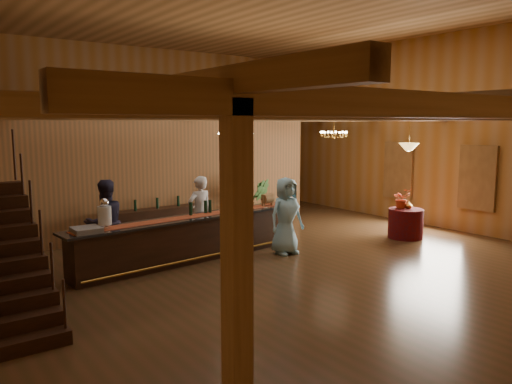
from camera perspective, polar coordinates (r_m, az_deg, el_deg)
floor at (r=11.52m, az=1.14°, el=-7.25°), size 14.00×14.00×0.00m
ceiling at (r=11.40m, az=1.22°, el=20.51°), size 14.00×14.00×0.00m
wall_back at (r=17.22m, az=-13.20°, el=6.81°), size 12.00×0.10×5.50m
wall_right at (r=15.52m, az=19.20°, el=6.49°), size 0.10×14.00×5.50m
beam_grid at (r=11.53m, az=-0.36°, el=9.04°), size 11.90×13.90×0.39m
support_posts at (r=10.82m, az=2.77°, el=0.40°), size 9.20×10.20×3.20m
partition_wall at (r=13.91m, az=-9.28°, el=1.76°), size 9.00×0.18×3.10m
window_right_front at (r=14.69m, az=24.01°, el=1.50°), size 0.12×1.05×1.75m
window_right_back at (r=16.13m, az=15.99°, el=2.38°), size 0.12×1.05×1.75m
staircase at (r=8.45m, az=-26.44°, el=-6.69°), size 1.00×2.80×2.00m
backroom_boxes at (r=15.92m, az=-11.80°, el=-1.25°), size 4.10×0.60×1.10m
tasting_bar at (r=11.15m, az=-7.04°, el=-5.20°), size 5.90×1.25×0.99m
beverage_dispenser at (r=10.06m, az=-16.92°, el=-2.44°), size 0.26×0.26×0.60m
glass_rack_tray at (r=9.87m, az=-18.81°, el=-4.12°), size 0.50×0.50×0.10m
raffle_drum at (r=12.30m, az=1.34°, el=-0.80°), size 0.34×0.24×0.30m
bar_bottle_0 at (r=11.11m, az=-7.47°, el=-1.93°), size 0.07×0.07×0.30m
bar_bottle_1 at (r=11.33m, az=-5.79°, el=-1.71°), size 0.07×0.07×0.30m
bar_bottle_2 at (r=11.40m, az=-5.29°, el=-1.65°), size 0.07×0.07×0.30m
backbar_shelf at (r=13.37m, az=-11.15°, el=-3.52°), size 2.84×0.44×0.80m
round_table at (r=13.74m, az=16.73°, el=-3.46°), size 0.90×0.90×0.78m
chandelier_left at (r=11.49m, az=-2.33°, el=6.42°), size 0.80×0.80×0.64m
chandelier_right at (r=15.33m, az=8.87°, el=6.56°), size 0.80×0.80×0.67m
pendant_lamp at (r=13.50m, az=17.07°, el=4.96°), size 0.52×0.52×0.90m
bartender at (r=12.00m, az=-6.45°, el=-2.37°), size 0.67×0.47×1.77m
staff_second at (r=11.03m, az=-16.87°, el=-3.38°), size 0.98×0.82×1.83m
guest at (r=11.50m, az=3.46°, el=-2.73°), size 0.89×0.60×1.78m
floor_plant at (r=14.53m, az=0.13°, el=-1.25°), size 0.91×0.80×1.41m
table_flowers at (r=13.70m, az=16.31°, el=-0.71°), size 0.57×0.53×0.52m
table_vase at (r=13.66m, az=17.04°, el=-1.20°), size 0.19×0.19×0.32m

